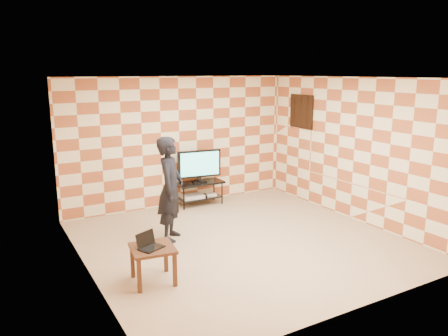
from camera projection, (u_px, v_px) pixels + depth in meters
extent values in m
plane|color=tan|center=(242.00, 241.00, 7.35)|extent=(5.00, 5.00, 0.00)
cube|color=beige|center=(179.00, 142.00, 9.17)|extent=(5.00, 0.02, 2.70)
cube|color=beige|center=(359.00, 202.00, 4.93)|extent=(5.00, 0.02, 2.70)
cube|color=beige|center=(84.00, 182.00, 5.84)|extent=(0.02, 5.00, 2.70)
cube|color=beige|center=(354.00, 150.00, 8.26)|extent=(0.02, 5.00, 2.70)
cube|color=white|center=(243.00, 78.00, 6.76)|extent=(5.00, 5.00, 0.02)
cube|color=black|center=(301.00, 111.00, 9.43)|extent=(0.04, 0.72, 0.72)
cube|color=black|center=(301.00, 111.00, 9.43)|extent=(0.04, 0.03, 0.68)
cube|color=black|center=(301.00, 111.00, 9.43)|extent=(0.04, 0.68, 0.03)
cube|color=black|center=(199.00, 183.00, 9.26)|extent=(1.02, 0.46, 0.04)
cube|color=black|center=(200.00, 197.00, 9.33)|extent=(0.92, 0.41, 0.03)
cylinder|color=black|center=(184.00, 198.00, 8.94)|extent=(0.03, 0.03, 0.50)
cylinder|color=black|center=(177.00, 194.00, 9.25)|extent=(0.03, 0.03, 0.50)
cylinder|color=black|center=(222.00, 193.00, 9.37)|extent=(0.03, 0.03, 0.50)
cylinder|color=black|center=(214.00, 189.00, 9.69)|extent=(0.03, 0.03, 0.50)
cube|color=black|center=(199.00, 181.00, 9.25)|extent=(0.30, 0.21, 0.03)
cube|color=black|center=(199.00, 179.00, 9.24)|extent=(0.08, 0.06, 0.08)
cube|color=black|center=(199.00, 164.00, 9.17)|extent=(0.94, 0.18, 0.58)
cube|color=#4BD6D2|center=(200.00, 164.00, 9.15)|extent=(0.84, 0.12, 0.50)
cube|color=#B9B9BC|center=(192.00, 196.00, 9.24)|extent=(0.47, 0.35, 0.08)
cube|color=silver|center=(211.00, 195.00, 9.41)|extent=(0.24, 0.20, 0.05)
cube|color=#35180E|center=(153.00, 248.00, 5.84)|extent=(0.64, 0.64, 0.04)
cube|color=#35180E|center=(139.00, 276.00, 5.60)|extent=(0.06, 0.06, 0.46)
cube|color=#35180E|center=(132.00, 262.00, 6.02)|extent=(0.06, 0.06, 0.46)
cube|color=#35180E|center=(175.00, 270.00, 5.77)|extent=(0.06, 0.06, 0.46)
cube|color=#35180E|center=(166.00, 256.00, 6.20)|extent=(0.06, 0.06, 0.46)
cube|color=black|center=(151.00, 248.00, 5.79)|extent=(0.37, 0.33, 0.02)
cube|color=black|center=(145.00, 239.00, 5.83)|extent=(0.31, 0.18, 0.20)
imported|color=black|center=(170.00, 189.00, 7.28)|extent=(0.71, 0.77, 1.76)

